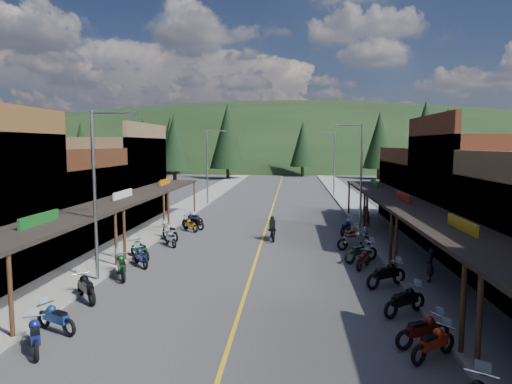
% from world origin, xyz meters
% --- Properties ---
extents(ground, '(220.00, 220.00, 0.00)m').
position_xyz_m(ground, '(0.00, 0.00, 0.00)').
color(ground, '#38383A').
rests_on(ground, ground).
extents(centerline, '(0.15, 90.00, 0.01)m').
position_xyz_m(centerline, '(0.00, 20.00, 0.01)').
color(centerline, gold).
rests_on(centerline, ground).
extents(sidewalk_west, '(3.40, 94.00, 0.15)m').
position_xyz_m(sidewalk_west, '(-8.70, 20.00, 0.07)').
color(sidewalk_west, gray).
rests_on(sidewalk_west, ground).
extents(sidewalk_east, '(3.40, 94.00, 0.15)m').
position_xyz_m(sidewalk_east, '(8.70, 20.00, 0.07)').
color(sidewalk_east, gray).
rests_on(sidewalk_east, ground).
extents(shop_west_2, '(10.90, 9.00, 6.20)m').
position_xyz_m(shop_west_2, '(-13.75, 1.70, 2.53)').
color(shop_west_2, '#3F2111').
rests_on(shop_west_2, ground).
extents(shop_west_3, '(10.90, 10.20, 8.20)m').
position_xyz_m(shop_west_3, '(-13.78, 11.30, 3.52)').
color(shop_west_3, brown).
rests_on(shop_west_3, ground).
extents(shop_east_2, '(10.90, 9.00, 8.20)m').
position_xyz_m(shop_east_2, '(13.78, 1.70, 3.52)').
color(shop_east_2, '#562B19').
rests_on(shop_east_2, ground).
extents(shop_east_3, '(10.90, 10.20, 6.20)m').
position_xyz_m(shop_east_3, '(13.75, 11.30, 2.53)').
color(shop_east_3, '#4C2D16').
rests_on(shop_east_3, ground).
extents(streetlight_0, '(2.16, 0.18, 8.00)m').
position_xyz_m(streetlight_0, '(-6.95, -6.00, 4.46)').
color(streetlight_0, gray).
rests_on(streetlight_0, ground).
extents(streetlight_1, '(2.16, 0.18, 8.00)m').
position_xyz_m(streetlight_1, '(-6.95, 22.00, 4.46)').
color(streetlight_1, gray).
rests_on(streetlight_1, ground).
extents(streetlight_2, '(2.16, 0.18, 8.00)m').
position_xyz_m(streetlight_2, '(6.95, 8.00, 4.46)').
color(streetlight_2, gray).
rests_on(streetlight_2, ground).
extents(streetlight_3, '(2.16, 0.18, 8.00)m').
position_xyz_m(streetlight_3, '(6.95, 30.00, 4.46)').
color(streetlight_3, gray).
rests_on(streetlight_3, ground).
extents(ridge_hill, '(310.00, 140.00, 60.00)m').
position_xyz_m(ridge_hill, '(0.00, 135.00, 0.00)').
color(ridge_hill, black).
rests_on(ridge_hill, ground).
extents(pine_0, '(5.04, 5.04, 11.00)m').
position_xyz_m(pine_0, '(-40.00, 62.00, 6.48)').
color(pine_0, black).
rests_on(pine_0, ground).
extents(pine_1, '(5.88, 5.88, 12.50)m').
position_xyz_m(pine_1, '(-24.00, 70.00, 7.24)').
color(pine_1, black).
rests_on(pine_1, ground).
extents(pine_2, '(6.72, 6.72, 14.00)m').
position_xyz_m(pine_2, '(-10.00, 58.00, 7.99)').
color(pine_2, black).
rests_on(pine_2, ground).
extents(pine_3, '(5.04, 5.04, 11.00)m').
position_xyz_m(pine_3, '(4.00, 66.00, 6.48)').
color(pine_3, black).
rests_on(pine_3, ground).
extents(pine_4, '(5.88, 5.88, 12.50)m').
position_xyz_m(pine_4, '(18.00, 60.00, 7.24)').
color(pine_4, black).
rests_on(pine_4, ground).
extents(pine_5, '(6.72, 6.72, 14.00)m').
position_xyz_m(pine_5, '(34.00, 72.00, 7.99)').
color(pine_5, black).
rests_on(pine_5, ground).
extents(pine_7, '(5.88, 5.88, 12.50)m').
position_xyz_m(pine_7, '(-32.00, 76.00, 7.24)').
color(pine_7, black).
rests_on(pine_7, ground).
extents(pine_8, '(4.48, 4.48, 10.00)m').
position_xyz_m(pine_8, '(-22.00, 40.00, 5.98)').
color(pine_8, black).
rests_on(pine_8, ground).
extents(pine_9, '(4.93, 4.93, 10.80)m').
position_xyz_m(pine_9, '(24.00, 45.00, 6.38)').
color(pine_9, black).
rests_on(pine_9, ground).
extents(pine_10, '(5.38, 5.38, 11.60)m').
position_xyz_m(pine_10, '(-18.00, 50.00, 6.78)').
color(pine_10, black).
rests_on(pine_10, ground).
extents(pine_11, '(5.82, 5.82, 12.40)m').
position_xyz_m(pine_11, '(20.00, 38.00, 7.19)').
color(pine_11, black).
rests_on(pine_11, ground).
extents(bike_west_2, '(1.65, 2.07, 1.16)m').
position_xyz_m(bike_west_2, '(-5.98, -13.14, 0.58)').
color(bike_west_2, navy).
rests_on(bike_west_2, ground).
extents(bike_west_3, '(2.05, 1.48, 1.12)m').
position_xyz_m(bike_west_3, '(-6.09, -11.67, 0.56)').
color(bike_west_3, navy).
rests_on(bike_west_3, ground).
extents(bike_west_4, '(1.97, 2.12, 1.24)m').
position_xyz_m(bike_west_4, '(-6.49, -8.50, 0.62)').
color(bike_west_4, black).
rests_on(bike_west_4, ground).
extents(bike_west_5, '(1.72, 2.41, 1.32)m').
position_xyz_m(bike_west_5, '(-6.22, -5.25, 0.66)').
color(bike_west_5, '#0C4017').
rests_on(bike_west_5, ground).
extents(bike_west_6, '(1.72, 1.98, 1.13)m').
position_xyz_m(bike_west_6, '(-6.01, -3.04, 0.57)').
color(bike_west_6, navy).
rests_on(bike_west_6, ground).
extents(bike_west_7, '(2.07, 2.18, 1.29)m').
position_xyz_m(bike_west_7, '(-6.49, -1.78, 0.64)').
color(bike_west_7, '#0E4717').
rests_on(bike_west_7, ground).
extents(bike_west_8, '(1.57, 1.91, 1.07)m').
position_xyz_m(bike_west_8, '(-5.71, 1.82, 0.54)').
color(bike_west_8, gray).
rests_on(bike_west_8, ground).
extents(bike_west_9, '(2.01, 2.19, 1.28)m').
position_xyz_m(bike_west_9, '(-6.21, 3.51, 0.64)').
color(bike_west_9, gray).
rests_on(bike_west_9, ground).
extents(bike_west_10, '(1.73, 1.75, 1.06)m').
position_xyz_m(bike_west_10, '(-5.55, 6.77, 0.53)').
color(bike_west_10, '#AB6C0C').
rests_on(bike_west_10, ground).
extents(bike_west_11, '(2.26, 1.79, 1.26)m').
position_xyz_m(bike_west_11, '(-5.54, 7.58, 0.63)').
color(bike_west_11, black).
rests_on(bike_west_11, ground).
extents(bike_west_12, '(2.05, 1.54, 1.13)m').
position_xyz_m(bike_west_12, '(-5.96, 9.61, 0.57)').
color(bike_west_12, navy).
rests_on(bike_west_12, ground).
extents(bike_east_2, '(1.95, 1.75, 1.13)m').
position_xyz_m(bike_east_2, '(6.29, -12.67, 0.56)').
color(bike_east_2, red).
rests_on(bike_east_2, ground).
extents(bike_east_3, '(2.15, 1.54, 1.18)m').
position_xyz_m(bike_east_3, '(6.23, -11.79, 0.59)').
color(bike_east_3, '#63150D').
rests_on(bike_east_3, ground).
extents(bike_east_4, '(2.16, 1.90, 1.24)m').
position_xyz_m(bike_east_4, '(6.32, -9.05, 0.62)').
color(bike_east_4, black).
rests_on(bike_east_4, ground).
extents(bike_east_5, '(2.31, 1.91, 1.30)m').
position_xyz_m(bike_east_5, '(6.31, -5.63, 0.65)').
color(bike_east_5, black).
rests_on(bike_east_5, ground).
extents(bike_east_6, '(1.43, 2.01, 1.10)m').
position_xyz_m(bike_east_6, '(5.74, -2.57, 0.55)').
color(bike_east_6, maroon).
rests_on(bike_east_6, ground).
extents(bike_east_7, '(2.28, 1.93, 1.29)m').
position_xyz_m(bike_east_7, '(5.82, -1.27, 0.65)').
color(bike_east_7, '#0B3926').
rests_on(bike_east_7, ground).
extents(bike_east_8, '(2.44, 1.73, 1.33)m').
position_xyz_m(bike_east_8, '(5.85, 1.83, 0.67)').
color(bike_east_8, '#9D9CA2').
rests_on(bike_east_8, ground).
extents(bike_east_9, '(1.73, 2.20, 1.22)m').
position_xyz_m(bike_east_9, '(5.82, 3.33, 0.61)').
color(bike_east_9, '#B7430D').
rests_on(bike_east_9, ground).
extents(bike_east_10, '(1.47, 2.09, 1.14)m').
position_xyz_m(bike_east_10, '(5.90, 6.63, 0.57)').
color(bike_east_10, navy).
rests_on(bike_east_10, ground).
extents(rider_on_bike, '(1.00, 2.31, 1.71)m').
position_xyz_m(rider_on_bike, '(0.68, 4.25, 0.68)').
color(rider_on_bike, black).
rests_on(rider_on_bike, ground).
extents(pedestrian_east_a, '(0.54, 0.67, 1.59)m').
position_xyz_m(pedestrian_east_a, '(8.36, -5.16, 0.94)').
color(pedestrian_east_a, '#221D2C').
rests_on(pedestrian_east_a, sidewalk_east).
extents(pedestrian_east_b, '(0.93, 0.81, 1.66)m').
position_xyz_m(pedestrian_east_b, '(7.61, 8.70, 0.98)').
color(pedestrian_east_b, '#4B3C2F').
rests_on(pedestrian_east_b, sidewalk_east).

